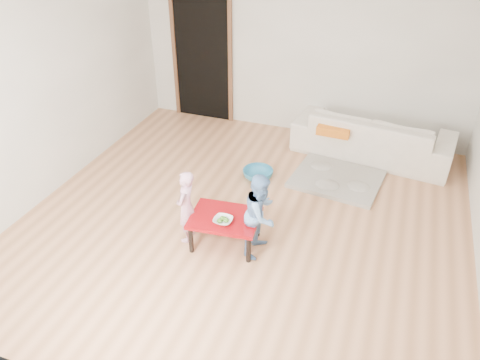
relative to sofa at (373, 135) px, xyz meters
The scene contains 13 objects.
floor 2.39m from the sofa, 120.10° to the right, with size 5.00×5.00×0.01m, color #B67A4E.
back_wall 1.61m from the sofa, 159.26° to the left, with size 5.00×0.02×2.60m, color white.
left_wall 4.33m from the sofa, 150.93° to the right, with size 0.02×5.00×2.60m, color white.
doorway 2.91m from the sofa, behind, with size 1.02×0.08×2.11m, color brown, non-canonical shape.
sofa is the anchor object (origin of this frame).
cushion 0.59m from the sofa, 150.76° to the right, with size 0.45×0.40×0.12m, color orange.
red_table 2.85m from the sofa, 116.04° to the right, with size 0.72×0.54×0.36m, color maroon, non-canonical shape.
bowl 2.93m from the sofa, 114.84° to the right, with size 0.20×0.20×0.05m, color white.
broccoli 2.93m from the sofa, 114.84° to the right, with size 0.12×0.12×0.06m, color #2D5919, non-canonical shape.
child_pink 3.10m from the sofa, 122.60° to the right, with size 0.31×0.20×0.85m, color #D46193.
child_blue 2.66m from the sofa, 108.88° to the right, with size 0.45×0.35×0.93m, color #65AAEA.
basin 1.78m from the sofa, 138.84° to the right, with size 0.40×0.40×0.13m, color teal.
blanket 0.97m from the sofa, 110.52° to the right, with size 1.11×0.93×0.06m, color #A8A294, non-canonical shape.
Camera 1 is at (1.44, -4.17, 3.33)m, focal length 35.00 mm.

